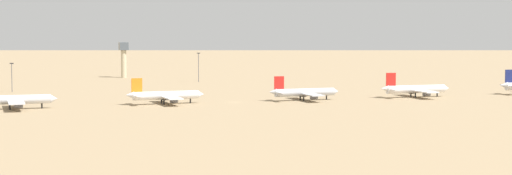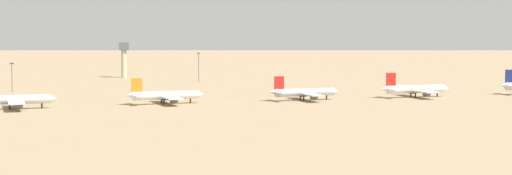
# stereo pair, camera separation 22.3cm
# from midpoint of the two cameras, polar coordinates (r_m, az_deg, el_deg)

# --- Properties ---
(ground) EXTENTS (4000.00, 4000.00, 0.00)m
(ground) POSITION_cam_midpoint_polar(r_m,az_deg,el_deg) (366.92, -1.40, -0.96)
(ground) COLOR #9E8460
(ridge_center) EXTENTS (297.16, 259.69, 120.45)m
(ridge_center) POSITION_cam_midpoint_polar(r_m,az_deg,el_deg) (1530.28, -5.17, 5.30)
(ridge_center) COLOR gray
(ridge_center) RESTS_ON ground
(ridge_east) EXTENTS (380.33, 365.72, 80.74)m
(ridge_east) POSITION_cam_midpoint_polar(r_m,az_deg,el_deg) (1609.56, 7.64, 4.53)
(ridge_east) COLOR gray
(ridge_east) RESTS_ON ground
(parked_jet_navy_1) EXTENTS (33.38, 27.91, 11.06)m
(parked_jet_navy_1) POSITION_cam_midpoint_polar(r_m,az_deg,el_deg) (350.57, -15.30, -0.76)
(parked_jet_navy_1) COLOR silver
(parked_jet_navy_1) RESTS_ON ground
(parked_jet_orange_2) EXTENTS (32.52, 27.36, 10.74)m
(parked_jet_orange_2) POSITION_cam_midpoint_polar(r_m,az_deg,el_deg) (360.67, -5.82, -0.51)
(parked_jet_orange_2) COLOR white
(parked_jet_orange_2) RESTS_ON ground
(parked_jet_red_3) EXTENTS (31.63, 26.55, 10.46)m
(parked_jet_red_3) POSITION_cam_midpoint_polar(r_m,az_deg,el_deg) (375.61, 3.10, -0.31)
(parked_jet_red_3) COLOR silver
(parked_jet_red_3) RESTS_ON ground
(parked_jet_red_4) EXTENTS (33.23, 27.83, 11.00)m
(parked_jet_red_4) POSITION_cam_midpoint_polar(r_m,az_deg,el_deg) (396.27, 10.16, -0.11)
(parked_jet_red_4) COLOR white
(parked_jet_red_4) RESTS_ON ground
(control_tower) EXTENTS (5.20, 5.20, 20.77)m
(control_tower) POSITION_cam_midpoint_polar(r_m,az_deg,el_deg) (529.83, -8.43, 1.98)
(control_tower) COLOR #C6B793
(control_tower) RESTS_ON ground
(light_pole_west) EXTENTS (1.80, 0.50, 13.77)m
(light_pole_west) POSITION_cam_midpoint_polar(r_m,az_deg,el_deg) (434.16, -15.32, 0.78)
(light_pole_west) COLOR #59595E
(light_pole_west) RESTS_ON ground
(light_pole_east) EXTENTS (1.80, 0.50, 16.04)m
(light_pole_east) POSITION_cam_midpoint_polar(r_m,az_deg,el_deg) (487.39, -3.67, 1.43)
(light_pole_east) COLOR #59595E
(light_pole_east) RESTS_ON ground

